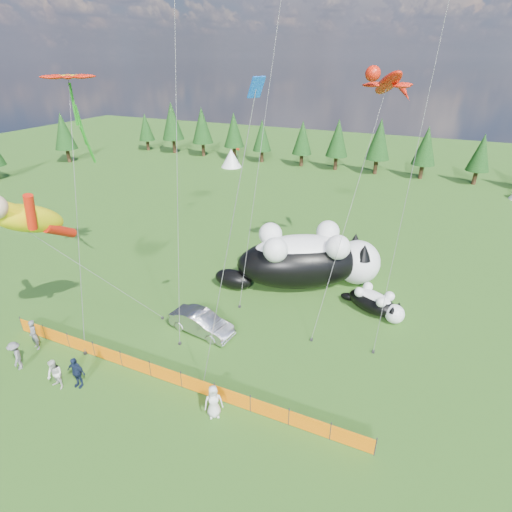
{
  "coord_description": "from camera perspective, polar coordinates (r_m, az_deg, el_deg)",
  "views": [
    {
      "loc": [
        11.0,
        -15.87,
        15.78
      ],
      "look_at": [
        2.2,
        4.0,
        4.85
      ],
      "focal_mm": 28.0,
      "sensor_mm": 36.0,
      "label": 1
    }
  ],
  "objects": [
    {
      "name": "spectator_c",
      "position": [
        23.76,
        -24.29,
        -14.88
      ],
      "size": [
        1.13,
        0.64,
        1.86
      ],
      "primitive_type": "imported",
      "rotation": [
        0.0,
        0.0,
        0.07
      ],
      "color": "#15203B",
      "rests_on": "ground"
    },
    {
      "name": "ground",
      "position": [
        24.94,
        -8.59,
        -12.92
      ],
      "size": [
        160.0,
        160.0,
        0.0
      ],
      "primitive_type": "plane",
      "color": "#163B0A",
      "rests_on": "ground"
    },
    {
      "name": "cat_large",
      "position": [
        30.12,
        7.4,
        -0.39
      ],
      "size": [
        11.64,
        8.54,
        4.59
      ],
      "rotation": [
        0.0,
        0.0,
        0.51
      ],
      "color": "black",
      "rests_on": "ground"
    },
    {
      "name": "spectator_e",
      "position": [
        20.5,
        -6.09,
        -19.97
      ],
      "size": [
        1.07,
        0.99,
        1.84
      ],
      "primitive_type": "imported",
      "rotation": [
        0.0,
        0.0,
        0.6
      ],
      "color": "silver",
      "rests_on": "ground"
    },
    {
      "name": "superhero_kite",
      "position": [
        24.2,
        -29.7,
        4.68
      ],
      "size": [
        6.57,
        7.01,
        11.36
      ],
      "color": "yellow",
      "rests_on": "ground"
    },
    {
      "name": "diamond_kite_c",
      "position": [
        15.67,
        -0.4,
        20.75
      ],
      "size": [
        3.1,
        1.47,
        15.56
      ],
      "color": "blue",
      "rests_on": "ground"
    },
    {
      "name": "festival_tents",
      "position": [
        57.7,
        23.47,
        10.09
      ],
      "size": [
        50.0,
        3.2,
        2.8
      ],
      "primitive_type": null,
      "color": "white",
      "rests_on": "ground"
    },
    {
      "name": "safety_fence",
      "position": [
        22.81,
        -12.79,
        -16.19
      ],
      "size": [
        22.06,
        0.06,
        1.1
      ],
      "color": "#262626",
      "rests_on": "ground"
    },
    {
      "name": "cat_small",
      "position": [
        28.39,
        16.68,
        -6.37
      ],
      "size": [
        4.57,
        2.98,
        1.74
      ],
      "rotation": [
        0.0,
        0.0,
        -0.41
      ],
      "color": "black",
      "rests_on": "ground"
    },
    {
      "name": "spectator_a",
      "position": [
        27.49,
        -29.15,
        -9.82
      ],
      "size": [
        0.81,
        0.65,
        1.93
      ],
      "primitive_type": "imported",
      "rotation": [
        0.0,
        0.0,
        -0.29
      ],
      "color": "slate",
      "rests_on": "ground"
    },
    {
      "name": "spectator_b",
      "position": [
        24.1,
        -26.78,
        -14.91
      ],
      "size": [
        0.93,
        0.62,
        1.8
      ],
      "primitive_type": "imported",
      "rotation": [
        0.0,
        0.0,
        -0.12
      ],
      "color": "silver",
      "rests_on": "ground"
    },
    {
      "name": "car",
      "position": [
        25.75,
        -7.79,
        -9.42
      ],
      "size": [
        4.46,
        2.06,
        1.42
      ],
      "primitive_type": "imported",
      "rotation": [
        0.0,
        0.0,
        1.44
      ],
      "color": "#ACACB1",
      "rests_on": "ground"
    },
    {
      "name": "diamond_kite_a",
      "position": [
        24.44,
        -11.53,
        30.65
      ],
      "size": [
        2.14,
        5.13,
        19.88
      ],
      "color": "blue",
      "rests_on": "ground"
    },
    {
      "name": "tree_line",
      "position": [
        62.97,
        13.89,
        15.17
      ],
      "size": [
        90.0,
        4.0,
        8.0
      ],
      "primitive_type": null,
      "color": "black",
      "rests_on": "ground"
    },
    {
      "name": "flower_kite",
      "position": [
        27.5,
        -25.19,
        21.8
      ],
      "size": [
        5.38,
        7.82,
        16.08
      ],
      "color": "red",
      "rests_on": "ground"
    },
    {
      "name": "gecko_kite",
      "position": [
        28.45,
        18.33,
        22.39
      ],
      "size": [
        5.11,
        12.21,
        16.68
      ],
      "color": "red",
      "rests_on": "ground"
    },
    {
      "name": "spectator_d",
      "position": [
        26.43,
        -31.08,
        -12.1
      ],
      "size": [
        1.25,
        1.2,
        1.77
      ],
      "primitive_type": "imported",
      "rotation": [
        0.0,
        0.0,
        -0.73
      ],
      "color": "slate",
      "rests_on": "ground"
    }
  ]
}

